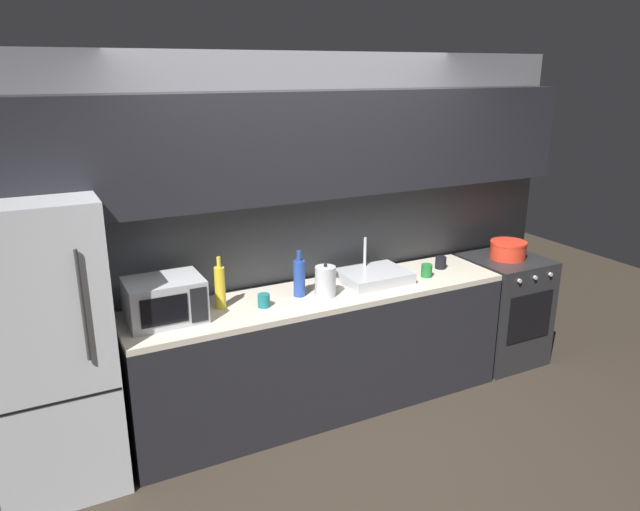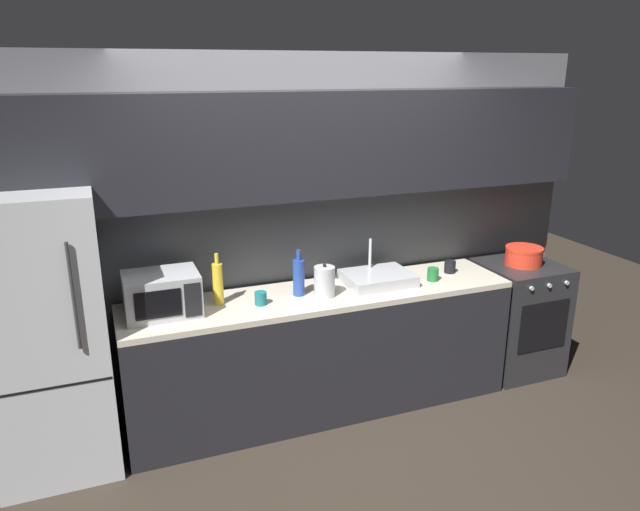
{
  "view_description": "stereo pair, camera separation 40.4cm",
  "coord_description": "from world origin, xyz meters",
  "px_view_note": "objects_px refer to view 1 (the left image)",
  "views": [
    {
      "loc": [
        -1.78,
        -2.53,
        2.39
      ],
      "look_at": [
        -0.01,
        0.9,
        1.17
      ],
      "focal_mm": 33.45,
      "sensor_mm": 36.0,
      "label": 1
    },
    {
      "loc": [
        -1.41,
        -2.7,
        2.39
      ],
      "look_at": [
        -0.01,
        0.9,
        1.17
      ],
      "focal_mm": 33.45,
      "sensor_mm": 36.0,
      "label": 2
    }
  ],
  "objects_px": {
    "oven_range": "(502,309)",
    "mug_teal": "(264,301)",
    "mug_green": "(427,271)",
    "wine_bottle_blue": "(299,278)",
    "mug_dark": "(441,263)",
    "refrigerator": "(48,348)",
    "microwave": "(165,300)",
    "cooking_pot": "(508,250)",
    "wine_bottle_yellow": "(220,287)",
    "kettle": "(325,281)"
  },
  "relations": [
    {
      "from": "oven_range",
      "to": "mug_teal",
      "type": "distance_m",
      "value": 2.23
    },
    {
      "from": "mug_green",
      "to": "mug_teal",
      "type": "relative_size",
      "value": 1.11
    },
    {
      "from": "wine_bottle_blue",
      "to": "mug_green",
      "type": "distance_m",
      "value": 1.02
    },
    {
      "from": "mug_dark",
      "to": "refrigerator",
      "type": "bearing_deg",
      "value": -179.06
    },
    {
      "from": "microwave",
      "to": "mug_teal",
      "type": "relative_size",
      "value": 5.22
    },
    {
      "from": "cooking_pot",
      "to": "wine_bottle_yellow",
      "type": "bearing_deg",
      "value": 178.66
    },
    {
      "from": "wine_bottle_blue",
      "to": "mug_dark",
      "type": "relative_size",
      "value": 3.46
    },
    {
      "from": "refrigerator",
      "to": "mug_green",
      "type": "xyz_separation_m",
      "value": [
        2.6,
        -0.06,
        0.08
      ]
    },
    {
      "from": "wine_bottle_blue",
      "to": "microwave",
      "type": "bearing_deg",
      "value": -179.95
    },
    {
      "from": "wine_bottle_blue",
      "to": "mug_dark",
      "type": "height_order",
      "value": "wine_bottle_blue"
    },
    {
      "from": "microwave",
      "to": "oven_range",
      "type": "bearing_deg",
      "value": -0.4
    },
    {
      "from": "mug_teal",
      "to": "mug_green",
      "type": "bearing_deg",
      "value": -0.41
    },
    {
      "from": "oven_range",
      "to": "microwave",
      "type": "distance_m",
      "value": 2.85
    },
    {
      "from": "microwave",
      "to": "cooking_pot",
      "type": "distance_m",
      "value": 2.79
    },
    {
      "from": "oven_range",
      "to": "wine_bottle_blue",
      "type": "bearing_deg",
      "value": 179.37
    },
    {
      "from": "wine_bottle_blue",
      "to": "mug_dark",
      "type": "xyz_separation_m",
      "value": [
        1.23,
        0.03,
        -0.09
      ]
    },
    {
      "from": "wine_bottle_blue",
      "to": "mug_teal",
      "type": "xyz_separation_m",
      "value": [
        -0.29,
        -0.07,
        -0.09
      ]
    },
    {
      "from": "wine_bottle_blue",
      "to": "mug_dark",
      "type": "bearing_deg",
      "value": 1.26
    },
    {
      "from": "refrigerator",
      "to": "wine_bottle_yellow",
      "type": "height_order",
      "value": "refrigerator"
    },
    {
      "from": "oven_range",
      "to": "wine_bottle_yellow",
      "type": "bearing_deg",
      "value": 178.63
    },
    {
      "from": "kettle",
      "to": "mug_teal",
      "type": "xyz_separation_m",
      "value": [
        -0.45,
        0.01,
        -0.06
      ]
    },
    {
      "from": "refrigerator",
      "to": "mug_green",
      "type": "height_order",
      "value": "refrigerator"
    },
    {
      "from": "mug_teal",
      "to": "kettle",
      "type": "bearing_deg",
      "value": -1.65
    },
    {
      "from": "mug_green",
      "to": "mug_teal",
      "type": "distance_m",
      "value": 1.3
    },
    {
      "from": "kettle",
      "to": "cooking_pot",
      "type": "relative_size",
      "value": 0.81
    },
    {
      "from": "kettle",
      "to": "mug_green",
      "type": "relative_size",
      "value": 2.41
    },
    {
      "from": "wine_bottle_blue",
      "to": "cooking_pot",
      "type": "relative_size",
      "value": 1.1
    },
    {
      "from": "oven_range",
      "to": "kettle",
      "type": "relative_size",
      "value": 3.83
    },
    {
      "from": "refrigerator",
      "to": "mug_dark",
      "type": "bearing_deg",
      "value": 0.94
    },
    {
      "from": "microwave",
      "to": "wine_bottle_blue",
      "type": "height_order",
      "value": "wine_bottle_blue"
    },
    {
      "from": "kettle",
      "to": "oven_range",
      "type": "bearing_deg",
      "value": 2.2
    },
    {
      "from": "refrigerator",
      "to": "kettle",
      "type": "bearing_deg",
      "value": -2.21
    },
    {
      "from": "mug_teal",
      "to": "cooking_pot",
      "type": "bearing_deg",
      "value": 1.45
    },
    {
      "from": "oven_range",
      "to": "microwave",
      "type": "xyz_separation_m",
      "value": [
        -2.79,
        0.02,
        0.58
      ]
    },
    {
      "from": "kettle",
      "to": "mug_green",
      "type": "height_order",
      "value": "kettle"
    },
    {
      "from": "mug_teal",
      "to": "microwave",
      "type": "bearing_deg",
      "value": 173.27
    },
    {
      "from": "mug_green",
      "to": "wine_bottle_yellow",
      "type": "bearing_deg",
      "value": 175.57
    },
    {
      "from": "microwave",
      "to": "refrigerator",
      "type": "bearing_deg",
      "value": -178.45
    },
    {
      "from": "refrigerator",
      "to": "mug_dark",
      "type": "xyz_separation_m",
      "value": [
        2.82,
        0.05,
        0.07
      ]
    },
    {
      "from": "mug_green",
      "to": "mug_teal",
      "type": "xyz_separation_m",
      "value": [
        -1.3,
        0.01,
        -0.0
      ]
    },
    {
      "from": "microwave",
      "to": "mug_teal",
      "type": "xyz_separation_m",
      "value": [
        0.62,
        -0.07,
        -0.09
      ]
    },
    {
      "from": "kettle",
      "to": "mug_dark",
      "type": "xyz_separation_m",
      "value": [
        1.07,
        0.11,
        -0.06
      ]
    },
    {
      "from": "refrigerator",
      "to": "mug_green",
      "type": "distance_m",
      "value": 2.6
    },
    {
      "from": "wine_bottle_yellow",
      "to": "wine_bottle_blue",
      "type": "relative_size",
      "value": 1.08
    },
    {
      "from": "oven_range",
      "to": "mug_green",
      "type": "distance_m",
      "value": 1.0
    },
    {
      "from": "mug_teal",
      "to": "mug_dark",
      "type": "bearing_deg",
      "value": 3.8
    },
    {
      "from": "refrigerator",
      "to": "kettle",
      "type": "distance_m",
      "value": 1.75
    },
    {
      "from": "kettle",
      "to": "cooking_pot",
      "type": "distance_m",
      "value": 1.72
    },
    {
      "from": "refrigerator",
      "to": "mug_teal",
      "type": "relative_size",
      "value": 19.81
    },
    {
      "from": "microwave",
      "to": "cooking_pot",
      "type": "bearing_deg",
      "value": -0.38
    }
  ]
}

